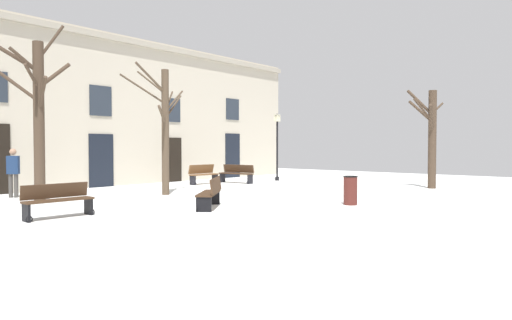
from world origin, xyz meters
name	(u,v)px	position (x,y,z in m)	size (l,w,h in m)	color
ground_plane	(297,199)	(0.00, 0.00, 0.00)	(34.41, 34.41, 0.00)	white
building_facade	(135,111)	(0.01, 9.55, 3.52)	(21.50, 0.60, 6.94)	#BCB29E
tree_right_of_center	(431,135)	(7.09, -1.91, 2.29)	(2.01, 1.55, 4.32)	#423326
tree_foreground	(38,112)	(-5.89, 6.42, 2.94)	(2.38, 1.86, 5.94)	#423326
tree_center	(165,127)	(-2.06, 4.60, 2.54)	(2.73, 1.93, 4.76)	#4C3D2D
streetlamp	(277,139)	(6.28, 5.88, 2.18)	(0.30, 0.30, 3.55)	black
litter_bin	(350,190)	(-0.11, -2.10, 0.45)	(0.45, 0.45, 0.89)	#4C1E19
bench_facing_shops	(203,174)	(2.15, 7.12, 0.48)	(1.63, 0.50, 0.94)	brown
bench_back_to_back_left	(237,173)	(3.68, 6.36, 0.48)	(0.64, 1.91, 0.91)	#3D2819
bench_near_center_tree	(58,200)	(-7.25, 2.15, 0.45)	(1.75, 0.46, 0.86)	#3D2819
bench_back_to_back_right	(211,193)	(-3.46, 0.60, 0.45)	(1.70, 1.48, 0.89)	#3D2819
person_strolling	(13,170)	(-6.16, 7.84, 0.96)	(0.43, 0.41, 1.73)	#403D3A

